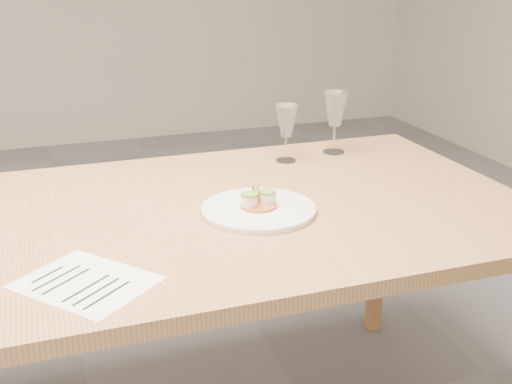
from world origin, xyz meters
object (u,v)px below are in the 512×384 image
object	(u,v)px
dining_table	(77,251)
dinner_plate	(259,208)
recipe_sheet	(86,282)
wine_glass_2	(286,122)
wine_glass_3	(335,110)

from	to	relation	value
dining_table	dinner_plate	world-z (taller)	dinner_plate
dining_table	recipe_sheet	distance (m)	0.32
dinner_plate	wine_glass_2	xyz separation A→B (m)	(0.23, 0.39, 0.12)
dinner_plate	recipe_sheet	world-z (taller)	dinner_plate
recipe_sheet	wine_glass_3	distance (m)	1.11
dining_table	recipe_sheet	bearing A→B (deg)	-90.04
dinner_plate	wine_glass_3	bearing A→B (deg)	45.56
dinner_plate	wine_glass_2	world-z (taller)	wine_glass_2
dinner_plate	recipe_sheet	xyz separation A→B (m)	(-0.46, -0.24, -0.01)
wine_glass_3	dinner_plate	bearing A→B (deg)	-134.44
dining_table	wine_glass_2	world-z (taller)	wine_glass_2
dining_table	dinner_plate	distance (m)	0.47
wine_glass_2	wine_glass_3	distance (m)	0.19
dinner_plate	wine_glass_3	size ratio (longest dim) A/B	1.44
recipe_sheet	wine_glass_3	world-z (taller)	wine_glass_3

